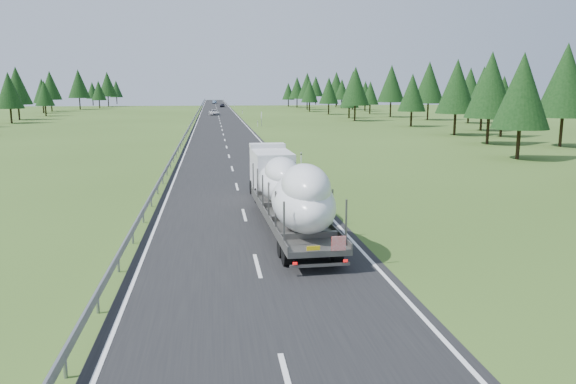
{
  "coord_description": "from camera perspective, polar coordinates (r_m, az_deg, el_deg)",
  "views": [
    {
      "loc": [
        -1.64,
        -21.13,
        6.93
      ],
      "look_at": [
        2.01,
        5.9,
        1.83
      ],
      "focal_mm": 35.0,
      "sensor_mm": 36.0,
      "label": 1
    }
  ],
  "objects": [
    {
      "name": "distant_car_dark",
      "position": [
        202.63,
        -6.7,
        8.74
      ],
      "size": [
        1.87,
        3.96,
        1.31
      ],
      "primitive_type": "imported",
      "rotation": [
        0.0,
        0.0,
        -0.09
      ],
      "color": "black",
      "rests_on": "ground"
    },
    {
      "name": "guardrail",
      "position": [
        121.3,
        -9.49,
        7.45
      ],
      "size": [
        0.1,
        400.0,
        0.76
      ],
      "color": "slate",
      "rests_on": "ground"
    },
    {
      "name": "road_surface",
      "position": [
        121.34,
        -6.96,
        7.24
      ],
      "size": [
        10.0,
        400.0,
        0.02
      ],
      "primitive_type": "cube",
      "color": "black",
      "rests_on": "ground"
    },
    {
      "name": "tree_line_left",
      "position": [
        129.35,
        -27.08,
        9.41
      ],
      "size": [
        15.37,
        262.08,
        12.59
      ],
      "color": "black",
      "rests_on": "ground"
    },
    {
      "name": "tree_line_right",
      "position": [
        120.51,
        11.3,
        10.42
      ],
      "size": [
        27.36,
        262.37,
        12.42
      ],
      "color": "black",
      "rests_on": "ground"
    },
    {
      "name": "marker_posts",
      "position": [
        176.44,
        -5.1,
        8.47
      ],
      "size": [
        0.13,
        350.08,
        1.0
      ],
      "color": "silver",
      "rests_on": "ground"
    },
    {
      "name": "distant_van",
      "position": [
        144.76,
        -7.52,
        8.03
      ],
      "size": [
        2.83,
        5.24,
        1.4
      ],
      "primitive_type": "imported",
      "rotation": [
        0.0,
        0.0,
        0.1
      ],
      "color": "silver",
      "rests_on": "ground"
    },
    {
      "name": "boat_truck",
      "position": [
        28.35,
        -0.18,
        0.6
      ],
      "size": [
        2.91,
        17.73,
        3.85
      ],
      "color": "silver",
      "rests_on": "ground"
    },
    {
      "name": "distant_car_blue",
      "position": [
        247.32,
        -7.48,
        9.05
      ],
      "size": [
        1.82,
        4.34,
        1.39
      ],
      "primitive_type": "imported",
      "rotation": [
        0.0,
        0.0,
        -0.08
      ],
      "color": "#172A43",
      "rests_on": "ground"
    },
    {
      "name": "highway_sign",
      "position": [
        101.65,
        -2.72,
        7.69
      ],
      "size": [
        0.08,
        0.9,
        2.6
      ],
      "color": "slate",
      "rests_on": "ground"
    },
    {
      "name": "ground",
      "position": [
        22.3,
        -3.12,
        -7.52
      ],
      "size": [
        400.0,
        400.0,
        0.0
      ],
      "primitive_type": "plane",
      "color": "#35541C",
      "rests_on": "ground"
    }
  ]
}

